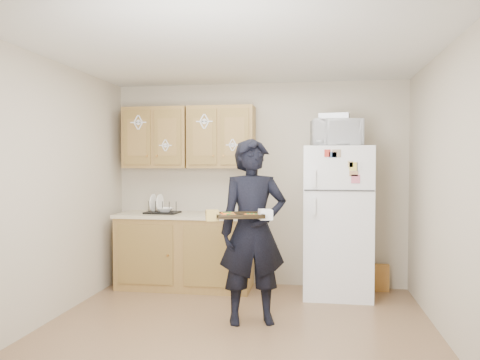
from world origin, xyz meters
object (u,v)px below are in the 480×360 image
(baking_tray, at_px, (239,216))
(dish_rack, at_px, (162,207))
(refrigerator, at_px, (337,221))
(person, at_px, (253,231))
(microwave, at_px, (336,133))

(baking_tray, height_order, dish_rack, baking_tray)
(refrigerator, relative_size, person, 0.98)
(person, height_order, dish_rack, person)
(baking_tray, relative_size, microwave, 0.77)
(refrigerator, relative_size, microwave, 3.16)
(person, relative_size, microwave, 3.23)
(person, distance_m, microwave, 1.63)
(dish_rack, bearing_deg, baking_tray, -50.07)
(refrigerator, height_order, baking_tray, refrigerator)
(refrigerator, bearing_deg, microwave, -111.97)
(person, bearing_deg, refrigerator, 35.46)
(microwave, xyz_separation_m, dish_rack, (-2.07, 0.09, -0.87))
(refrigerator, bearing_deg, dish_rack, 178.86)
(person, relative_size, baking_tray, 4.20)
(refrigerator, xyz_separation_m, baking_tray, (-0.91, -1.36, 0.19))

